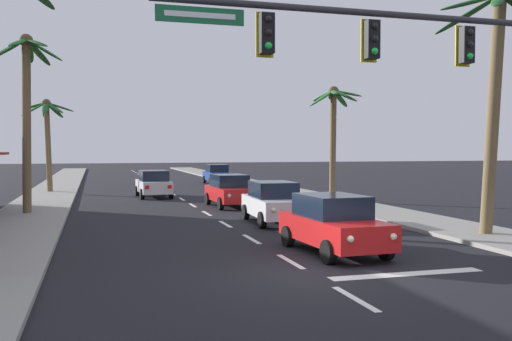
{
  "coord_description": "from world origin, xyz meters",
  "views": [
    {
      "loc": [
        -5.03,
        -12.66,
        3.02
      ],
      "look_at": [
        0.86,
        8.0,
        2.2
      ],
      "focal_mm": 39.83,
      "sensor_mm": 36.0,
      "label": 1
    }
  ],
  "objects_px": {
    "palm_left_third": "(47,126)",
    "palm_right_nearest": "(495,72)",
    "sedan_fifth_in_queue": "(230,190)",
    "sedan_lead_at_stop_bar": "(333,223)",
    "traffic_signal_mast": "(434,66)",
    "sedan_parked_nearest_kerb": "(217,174)",
    "palm_right_second": "(334,117)",
    "palm_left_second": "(26,92)",
    "sedan_third_in_queue": "(274,202)",
    "sedan_oncoming_far": "(154,184)"
  },
  "relations": [
    {
      "from": "sedan_parked_nearest_kerb",
      "to": "palm_left_second",
      "type": "bearing_deg",
      "value": -122.7
    },
    {
      "from": "traffic_signal_mast",
      "to": "sedan_lead_at_stop_bar",
      "type": "xyz_separation_m",
      "value": [
        -1.54,
        2.64,
        -4.25
      ]
    },
    {
      "from": "palm_right_nearest",
      "to": "sedan_lead_at_stop_bar",
      "type": "bearing_deg",
      "value": -169.55
    },
    {
      "from": "palm_left_third",
      "to": "palm_right_second",
      "type": "bearing_deg",
      "value": -33.89
    },
    {
      "from": "palm_left_second",
      "to": "palm_right_second",
      "type": "relative_size",
      "value": 1.24
    },
    {
      "from": "sedan_third_in_queue",
      "to": "sedan_oncoming_far",
      "type": "bearing_deg",
      "value": 104.32
    },
    {
      "from": "palm_left_third",
      "to": "palm_right_nearest",
      "type": "height_order",
      "value": "palm_right_nearest"
    },
    {
      "from": "sedan_lead_at_stop_bar",
      "to": "palm_right_nearest",
      "type": "height_order",
      "value": "palm_right_nearest"
    },
    {
      "from": "palm_left_second",
      "to": "sedan_fifth_in_queue",
      "type": "bearing_deg",
      "value": 8.16
    },
    {
      "from": "palm_right_second",
      "to": "sedan_third_in_queue",
      "type": "bearing_deg",
      "value": -127.63
    },
    {
      "from": "sedan_oncoming_far",
      "to": "palm_right_second",
      "type": "height_order",
      "value": "palm_right_second"
    },
    {
      "from": "traffic_signal_mast",
      "to": "palm_left_third",
      "type": "distance_m",
      "value": 30.36
    },
    {
      "from": "sedan_oncoming_far",
      "to": "palm_left_second",
      "type": "xyz_separation_m",
      "value": [
        -6.43,
        -8.27,
        4.72
      ]
    },
    {
      "from": "palm_left_second",
      "to": "palm_right_second",
      "type": "height_order",
      "value": "palm_left_second"
    },
    {
      "from": "sedan_third_in_queue",
      "to": "sedan_parked_nearest_kerb",
      "type": "relative_size",
      "value": 1.01
    },
    {
      "from": "traffic_signal_mast",
      "to": "sedan_fifth_in_queue",
      "type": "relative_size",
      "value": 2.4
    },
    {
      "from": "sedan_lead_at_stop_bar",
      "to": "palm_right_second",
      "type": "height_order",
      "value": "palm_right_second"
    },
    {
      "from": "sedan_oncoming_far",
      "to": "sedan_parked_nearest_kerb",
      "type": "height_order",
      "value": "same"
    },
    {
      "from": "traffic_signal_mast",
      "to": "sedan_parked_nearest_kerb",
      "type": "xyz_separation_m",
      "value": [
        1.91,
        35.12,
        -4.25
      ]
    },
    {
      "from": "sedan_oncoming_far",
      "to": "sedan_parked_nearest_kerb",
      "type": "xyz_separation_m",
      "value": [
        6.59,
        12.01,
        0.0
      ]
    },
    {
      "from": "sedan_fifth_in_queue",
      "to": "sedan_parked_nearest_kerb",
      "type": "bearing_deg",
      "value": 79.99
    },
    {
      "from": "sedan_lead_at_stop_bar",
      "to": "sedan_parked_nearest_kerb",
      "type": "relative_size",
      "value": 1.01
    },
    {
      "from": "sedan_third_in_queue",
      "to": "palm_right_second",
      "type": "relative_size",
      "value": 0.68
    },
    {
      "from": "sedan_fifth_in_queue",
      "to": "palm_right_nearest",
      "type": "bearing_deg",
      "value": -62.95
    },
    {
      "from": "sedan_fifth_in_queue",
      "to": "sedan_lead_at_stop_bar",
      "type": "bearing_deg",
      "value": -90.5
    },
    {
      "from": "palm_left_second",
      "to": "palm_right_nearest",
      "type": "distance_m",
      "value": 19.44
    },
    {
      "from": "palm_right_second",
      "to": "sedan_lead_at_stop_bar",
      "type": "bearing_deg",
      "value": -113.69
    },
    {
      "from": "sedan_fifth_in_queue",
      "to": "palm_right_second",
      "type": "height_order",
      "value": "palm_right_second"
    },
    {
      "from": "sedan_lead_at_stop_bar",
      "to": "palm_left_third",
      "type": "xyz_separation_m",
      "value": [
        -9.69,
        25.56,
        3.68
      ]
    },
    {
      "from": "palm_left_third",
      "to": "palm_right_nearest",
      "type": "xyz_separation_m",
      "value": [
        16.14,
        -24.37,
        1.11
      ]
    },
    {
      "from": "sedan_oncoming_far",
      "to": "palm_left_second",
      "type": "distance_m",
      "value": 11.49
    },
    {
      "from": "palm_left_third",
      "to": "sedan_fifth_in_queue",
      "type": "bearing_deg",
      "value": -50.66
    },
    {
      "from": "traffic_signal_mast",
      "to": "sedan_fifth_in_queue",
      "type": "height_order",
      "value": "traffic_signal_mast"
    },
    {
      "from": "palm_right_nearest",
      "to": "palm_right_second",
      "type": "height_order",
      "value": "palm_right_nearest"
    },
    {
      "from": "traffic_signal_mast",
      "to": "sedan_lead_at_stop_bar",
      "type": "relative_size",
      "value": 2.38
    },
    {
      "from": "sedan_third_in_queue",
      "to": "sedan_fifth_in_queue",
      "type": "bearing_deg",
      "value": 91.96
    },
    {
      "from": "traffic_signal_mast",
      "to": "sedan_third_in_queue",
      "type": "xyz_separation_m",
      "value": [
        -1.19,
        9.44,
        -4.25
      ]
    },
    {
      "from": "sedan_parked_nearest_kerb",
      "to": "sedan_lead_at_stop_bar",
      "type": "bearing_deg",
      "value": -96.07
    },
    {
      "from": "sedan_lead_at_stop_bar",
      "to": "sedan_fifth_in_queue",
      "type": "distance_m",
      "value": 13.59
    },
    {
      "from": "sedan_third_in_queue",
      "to": "palm_left_second",
      "type": "bearing_deg",
      "value": 151.41
    },
    {
      "from": "sedan_parked_nearest_kerb",
      "to": "palm_right_second",
      "type": "height_order",
      "value": "palm_right_second"
    },
    {
      "from": "palm_left_third",
      "to": "palm_left_second",
      "type": "bearing_deg",
      "value": -89.47
    },
    {
      "from": "palm_left_second",
      "to": "palm_right_second",
      "type": "bearing_deg",
      "value": 8.91
    },
    {
      "from": "sedan_third_in_queue",
      "to": "sedan_fifth_in_queue",
      "type": "height_order",
      "value": "same"
    },
    {
      "from": "palm_left_second",
      "to": "palm_right_second",
      "type": "distance_m",
      "value": 16.23
    },
    {
      "from": "sedan_third_in_queue",
      "to": "palm_right_nearest",
      "type": "relative_size",
      "value": 0.53
    },
    {
      "from": "sedan_lead_at_stop_bar",
      "to": "traffic_signal_mast",
      "type": "bearing_deg",
      "value": -59.71
    },
    {
      "from": "palm_left_second",
      "to": "sedan_oncoming_far",
      "type": "bearing_deg",
      "value": 52.13
    },
    {
      "from": "sedan_parked_nearest_kerb",
      "to": "palm_left_third",
      "type": "distance_m",
      "value": 15.3
    },
    {
      "from": "sedan_third_in_queue",
      "to": "palm_right_second",
      "type": "xyz_separation_m",
      "value": [
        6.1,
        7.92,
        3.97
      ]
    }
  ]
}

